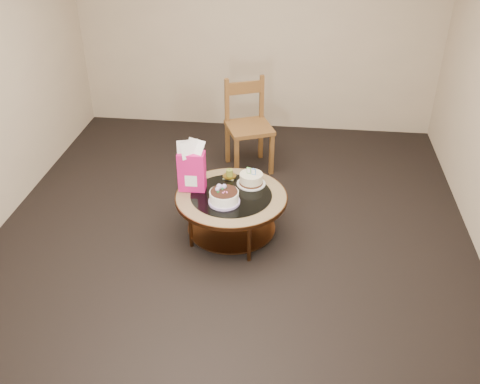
# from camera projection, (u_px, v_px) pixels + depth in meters

# --- Properties ---
(ground) EXTENTS (5.00, 5.00, 0.00)m
(ground) POSITION_uv_depth(u_px,v_px,m) (232.00, 235.00, 5.07)
(ground) COLOR black
(ground) RESTS_ON ground
(room_walls) EXTENTS (4.52, 5.02, 2.61)m
(room_walls) POSITION_uv_depth(u_px,v_px,m) (230.00, 80.00, 4.25)
(room_walls) COLOR tan
(room_walls) RESTS_ON ground
(coffee_table) EXTENTS (1.02, 1.02, 0.46)m
(coffee_table) POSITION_uv_depth(u_px,v_px,m) (231.00, 202.00, 4.87)
(coffee_table) COLOR #5A3319
(coffee_table) RESTS_ON ground
(decorated_cake) EXTENTS (0.28, 0.28, 0.16)m
(decorated_cake) POSITION_uv_depth(u_px,v_px,m) (224.00, 197.00, 4.69)
(decorated_cake) COLOR #B49BDC
(decorated_cake) RESTS_ON coffee_table
(cream_cake) EXTENTS (0.27, 0.27, 0.17)m
(cream_cake) POSITION_uv_depth(u_px,v_px,m) (251.00, 179.00, 4.96)
(cream_cake) COLOR silver
(cream_cake) RESTS_ON coffee_table
(gift_bag) EXTENTS (0.24, 0.18, 0.48)m
(gift_bag) POSITION_uv_depth(u_px,v_px,m) (192.00, 166.00, 4.79)
(gift_bag) COLOR #EE167D
(gift_bag) RESTS_ON coffee_table
(pillar_candle) EXTENTS (0.13, 0.13, 0.10)m
(pillar_candle) POSITION_uv_depth(u_px,v_px,m) (229.00, 175.00, 5.07)
(pillar_candle) COLOR #EADE60
(pillar_candle) RESTS_ON coffee_table
(dining_chair) EXTENTS (0.61, 0.61, 1.02)m
(dining_chair) POSITION_uv_depth(u_px,v_px,m) (248.00, 125.00, 5.95)
(dining_chair) COLOR brown
(dining_chair) RESTS_ON ground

